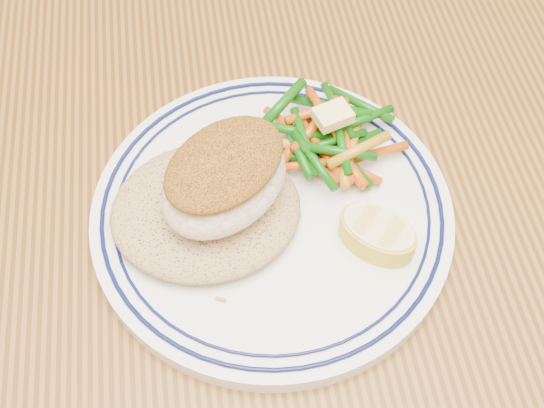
{
  "coord_description": "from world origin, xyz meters",
  "views": [
    {
      "loc": [
        -0.01,
        -0.24,
        1.16
      ],
      "look_at": [
        0.03,
        0.02,
        0.77
      ],
      "focal_mm": 45.0,
      "sensor_mm": 36.0,
      "label": 1
    }
  ],
  "objects_px": {
    "dining_table": "(238,312)",
    "vegetable_pile": "(327,138)",
    "plate": "(272,212)",
    "rice_pilaf": "(205,207)",
    "fish_fillet": "(225,178)",
    "lemon_wedge": "(377,233)"
  },
  "relations": [
    {
      "from": "dining_table",
      "to": "lemon_wedge",
      "type": "height_order",
      "value": "lemon_wedge"
    },
    {
      "from": "vegetable_pile",
      "to": "lemon_wedge",
      "type": "xyz_separation_m",
      "value": [
        0.02,
        -0.08,
        -0.0
      ]
    },
    {
      "from": "dining_table",
      "to": "lemon_wedge",
      "type": "distance_m",
      "value": 0.16
    },
    {
      "from": "dining_table",
      "to": "vegetable_pile",
      "type": "xyz_separation_m",
      "value": [
        0.08,
        0.07,
        0.13
      ]
    },
    {
      "from": "dining_table",
      "to": "rice_pilaf",
      "type": "bearing_deg",
      "value": 122.97
    },
    {
      "from": "plate",
      "to": "fish_fillet",
      "type": "bearing_deg",
      "value": -179.38
    },
    {
      "from": "vegetable_pile",
      "to": "lemon_wedge",
      "type": "height_order",
      "value": "vegetable_pile"
    },
    {
      "from": "dining_table",
      "to": "plate",
      "type": "height_order",
      "value": "plate"
    },
    {
      "from": "plate",
      "to": "vegetable_pile",
      "type": "height_order",
      "value": "vegetable_pile"
    },
    {
      "from": "dining_table",
      "to": "vegetable_pile",
      "type": "bearing_deg",
      "value": 41.05
    },
    {
      "from": "rice_pilaf",
      "to": "lemon_wedge",
      "type": "bearing_deg",
      "value": -18.61
    },
    {
      "from": "dining_table",
      "to": "rice_pilaf",
      "type": "height_order",
      "value": "rice_pilaf"
    },
    {
      "from": "dining_table",
      "to": "rice_pilaf",
      "type": "relative_size",
      "value": 11.47
    },
    {
      "from": "plate",
      "to": "rice_pilaf",
      "type": "bearing_deg",
      "value": -178.93
    },
    {
      "from": "fish_fillet",
      "to": "vegetable_pile",
      "type": "distance_m",
      "value": 0.09
    },
    {
      "from": "plate",
      "to": "rice_pilaf",
      "type": "distance_m",
      "value": 0.05
    },
    {
      "from": "rice_pilaf",
      "to": "fish_fillet",
      "type": "distance_m",
      "value": 0.03
    },
    {
      "from": "plate",
      "to": "vegetable_pile",
      "type": "bearing_deg",
      "value": 43.86
    },
    {
      "from": "dining_table",
      "to": "fish_fillet",
      "type": "bearing_deg",
      "value": 88.69
    },
    {
      "from": "fish_fillet",
      "to": "lemon_wedge",
      "type": "distance_m",
      "value": 0.11
    },
    {
      "from": "rice_pilaf",
      "to": "lemon_wedge",
      "type": "xyz_separation_m",
      "value": [
        0.11,
        -0.04,
        -0.0
      ]
    },
    {
      "from": "dining_table",
      "to": "fish_fillet",
      "type": "height_order",
      "value": "fish_fillet"
    }
  ]
}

